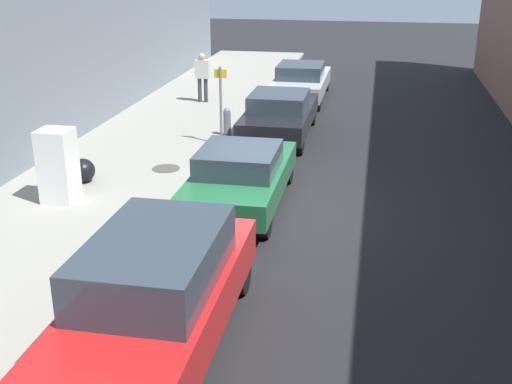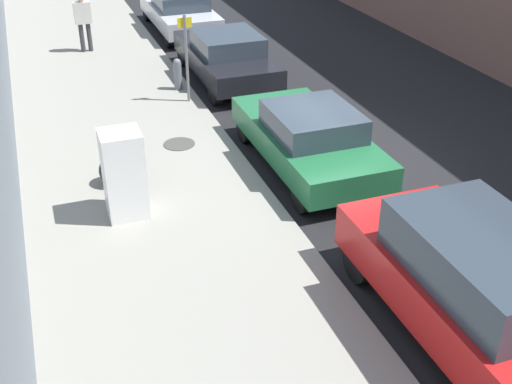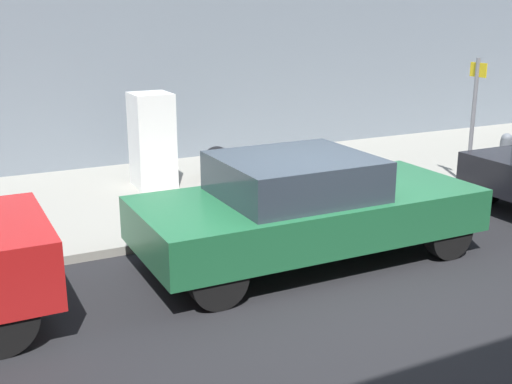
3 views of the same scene
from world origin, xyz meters
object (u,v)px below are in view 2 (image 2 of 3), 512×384
(pedestrian_walking_far, at_px, (83,18))
(parked_sedan_dark, at_px, (226,56))
(trash_bag, at_px, (114,170))
(fire_hydrant, at_px, (178,74))
(parked_sedan_green, at_px, (309,137))
(parked_sedan_silver, at_px, (180,11))
(parked_suv_red, at_px, (479,289))
(street_sign_post, at_px, (186,53))
(discarded_refrigerator, at_px, (124,174))

(pedestrian_walking_far, relative_size, parked_sedan_dark, 0.39)
(parked_sedan_dark, bearing_deg, trash_bag, -127.53)
(fire_hydrant, height_order, parked_sedan_green, parked_sedan_green)
(parked_sedan_silver, bearing_deg, parked_suv_red, -90.00)
(street_sign_post, xyz_separation_m, parked_suv_red, (1.47, -9.83, -0.46))
(street_sign_post, bearing_deg, parked_suv_red, -81.51)
(fire_hydrant, height_order, trash_bag, fire_hydrant)
(discarded_refrigerator, xyz_separation_m, parked_suv_red, (3.93, -4.83, -0.02))
(trash_bag, height_order, parked_sedan_dark, parked_sedan_dark)
(pedestrian_walking_far, height_order, parked_sedan_silver, pedestrian_walking_far)
(street_sign_post, relative_size, parked_sedan_green, 0.50)
(street_sign_post, relative_size, fire_hydrant, 2.63)
(parked_sedan_silver, bearing_deg, discarded_refrigerator, -108.51)
(trash_bag, height_order, pedestrian_walking_far, pedestrian_walking_far)
(trash_bag, relative_size, parked_sedan_silver, 0.12)
(street_sign_post, bearing_deg, parked_sedan_dark, 43.82)
(trash_bag, relative_size, pedestrian_walking_far, 0.33)
(parked_sedan_green, bearing_deg, discarded_refrigerator, -169.09)
(street_sign_post, xyz_separation_m, parked_sedan_green, (1.47, -4.24, -0.66))
(parked_sedan_dark, bearing_deg, street_sign_post, -136.18)
(trash_bag, distance_m, parked_sedan_dark, 6.53)
(parked_sedan_green, bearing_deg, parked_suv_red, -90.00)
(discarded_refrigerator, distance_m, parked_suv_red, 6.22)
(discarded_refrigerator, distance_m, pedestrian_walking_far, 10.16)
(fire_hydrant, distance_m, parked_sedan_silver, 6.01)
(fire_hydrant, relative_size, parked_sedan_green, 0.19)
(parked_sedan_dark, height_order, parked_sedan_silver, parked_sedan_dark)
(trash_bag, xyz_separation_m, parked_suv_red, (3.97, -6.07, 0.51))
(street_sign_post, relative_size, pedestrian_walking_far, 1.26)
(pedestrian_walking_far, height_order, parked_sedan_dark, pedestrian_walking_far)
(street_sign_post, distance_m, parked_suv_red, 9.95)
(pedestrian_walking_far, distance_m, parked_sedan_dark, 5.08)
(discarded_refrigerator, relative_size, parked_suv_red, 0.34)
(trash_bag, relative_size, parked_suv_red, 0.12)
(parked_sedan_green, bearing_deg, pedestrian_walking_far, 109.95)
(discarded_refrigerator, relative_size, fire_hydrant, 1.94)
(parked_suv_red, bearing_deg, street_sign_post, 98.49)
(pedestrian_walking_far, xyz_separation_m, parked_sedan_green, (3.41, -9.39, -0.44))
(parked_sedan_green, bearing_deg, parked_sedan_silver, 90.00)
(discarded_refrigerator, distance_m, fire_hydrant, 6.40)
(discarded_refrigerator, bearing_deg, parked_sedan_silver, 71.49)
(street_sign_post, bearing_deg, pedestrian_walking_far, 110.65)
(trash_bag, xyz_separation_m, parked_sedan_silver, (3.97, 10.49, 0.30))
(discarded_refrigerator, distance_m, parked_sedan_green, 4.00)
(trash_bag, height_order, parked_suv_red, parked_suv_red)
(fire_hydrant, height_order, parked_sedan_dark, parked_sedan_dark)
(parked_suv_red, relative_size, parked_sedan_green, 1.10)
(discarded_refrigerator, xyz_separation_m, trash_bag, (-0.04, 1.24, -0.53))
(parked_sedan_green, bearing_deg, parked_sedan_dark, 90.00)
(street_sign_post, height_order, parked_suv_red, street_sign_post)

